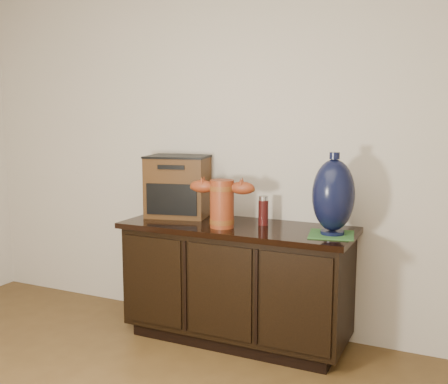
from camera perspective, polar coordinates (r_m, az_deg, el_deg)
The scene contains 6 objects.
sideboard at distance 3.38m, azimuth 1.38°, elevation -9.73°, with size 1.46×0.56×0.75m.
terracotta_vessel at distance 3.18m, azimuth -0.22°, elevation -0.97°, with size 0.42×0.17×0.29m.
tv_radio at distance 3.57m, azimuth -4.94°, elevation 0.68°, with size 0.47×0.41×0.41m.
green_mat at distance 3.07m, azimuth 11.61°, elevation -4.56°, with size 0.25×0.25×0.01m, color #2F612B.
lamp_base at distance 3.02m, azimuth 11.82°, elevation -0.38°, with size 0.28×0.28×0.47m.
spray_can at distance 3.27m, azimuth 4.30°, elevation -2.06°, with size 0.06×0.06×0.18m.
Camera 1 is at (1.29, -0.72, 1.43)m, focal length 42.00 mm.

